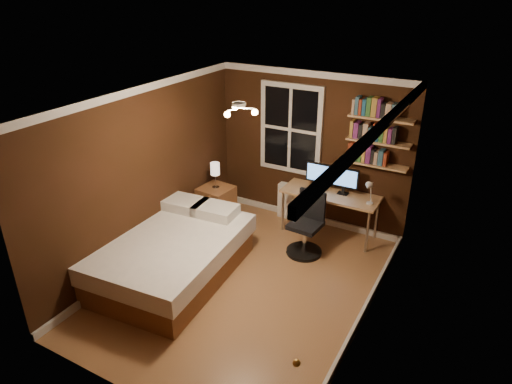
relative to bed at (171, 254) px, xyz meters
The scene contains 24 objects.
floor 1.09m from the bed, 16.16° to the left, with size 4.20×4.20×0.00m, color olive.
wall_back 2.75m from the bed, 67.25° to the left, with size 3.20×0.04×2.50m, color black.
wall_left 1.14m from the bed, 154.07° to the left, with size 0.04×4.20×2.50m, color black.
wall_right 2.78m from the bed, ahead, with size 0.04×4.20×2.50m, color black.
ceiling 2.42m from the bed, 16.16° to the left, with size 3.20×4.20×0.02m, color white.
window 2.74m from the bed, 74.52° to the left, with size 1.06×0.06×1.46m, color silver.
door 2.97m from the bed, 25.91° to the right, with size 0.03×0.82×2.05m, color black, non-canonical shape.
door_knob 3.07m from the bed, 31.42° to the right, with size 0.06×0.06×0.06m, color #C18E3F.
ceiling_fixture 2.32m from the bed, 10.76° to the left, with size 0.44×0.44×0.18m, color beige, non-canonical shape.
bookshelf_lower 3.22m from the bed, 47.47° to the left, with size 0.92×0.22×0.03m, color #AE7F54.
books_row_lower 3.26m from the bed, 47.47° to the left, with size 0.54×0.16×0.23m, color maroon, non-canonical shape.
bookshelf_middle 3.34m from the bed, 47.47° to the left, with size 0.92×0.22×0.03m, color #AE7F54.
books_row_middle 3.39m from the bed, 47.47° to the left, with size 0.66×0.16×0.23m, color navy, non-canonical shape.
bookshelf_upper 3.49m from the bed, 47.47° to the left, with size 0.92×0.22×0.03m, color #AE7F54.
books_row_upper 3.55m from the bed, 47.47° to the left, with size 0.60×0.16×0.23m, color #2E6029, non-canonical shape.
bed is the anchor object (origin of this frame).
nightstand 1.59m from the bed, 100.86° to the left, with size 0.50×0.50×0.62m, color brown.
bedside_lamp 1.68m from the bed, 100.86° to the left, with size 0.15×0.15×0.43m, color #F3E5CD, non-canonical shape.
radiator 2.39m from the bed, 72.50° to the left, with size 0.41×0.14×0.61m, color white.
desk 2.58m from the bed, 54.57° to the left, with size 1.50×0.56×0.71m.
monitor_left 2.58m from the bed, 59.79° to the left, with size 0.45×0.12×0.43m, color black, non-canonical shape.
monitor_right 2.79m from the bed, 52.55° to the left, with size 0.45×0.12×0.43m, color black, non-canonical shape.
desk_lamp 2.94m from the bed, 42.57° to the left, with size 0.14×0.32×0.44m, color silver, non-canonical shape.
office_chair 1.98m from the bed, 45.50° to the left, with size 0.53×0.53×0.96m.
Camera 1 is at (2.56, -4.33, 3.74)m, focal length 32.00 mm.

